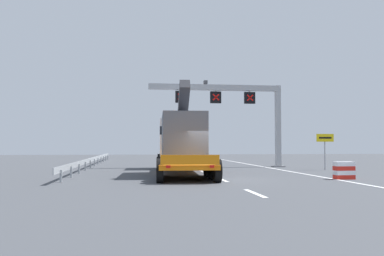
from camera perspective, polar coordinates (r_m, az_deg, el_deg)
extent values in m
plane|color=#424449|center=(21.15, 3.03, -7.13)|extent=(112.00, 112.00, 0.00)
cube|color=silver|center=(15.42, 8.64, -8.87)|extent=(0.20, 2.60, 0.01)
cube|color=silver|center=(21.21, 4.14, -7.10)|extent=(0.20, 2.60, 0.01)
cube|color=silver|center=(27.09, 1.60, -6.07)|extent=(0.20, 2.60, 0.01)
cube|color=silver|center=(33.01, -0.03, -5.40)|extent=(0.20, 2.60, 0.01)
cube|color=silver|center=(38.96, -1.16, -4.93)|extent=(0.20, 2.60, 0.01)
cube|color=silver|center=(44.91, -1.99, -4.59)|extent=(0.20, 2.60, 0.01)
cube|color=silver|center=(50.87, -2.62, -4.33)|extent=(0.20, 2.60, 0.01)
cube|color=silver|center=(56.84, -3.12, -4.12)|extent=(0.20, 2.60, 0.01)
cube|color=silver|center=(62.81, -3.53, -3.95)|extent=(0.20, 2.60, 0.01)
cube|color=silver|center=(68.79, -3.86, -3.81)|extent=(0.20, 2.60, 0.01)
cube|color=silver|center=(74.77, -4.14, -3.69)|extent=(0.20, 2.60, 0.01)
cube|color=silver|center=(80.75, -4.38, -3.59)|extent=(0.20, 2.60, 0.01)
cube|color=silver|center=(86.73, -4.59, -3.50)|extent=(0.20, 2.60, 0.01)
cube|color=silver|center=(34.27, 9.65, -5.26)|extent=(0.20, 63.00, 0.01)
cube|color=#9EA0A5|center=(34.25, 11.74, 0.26)|extent=(0.40, 0.40, 6.59)
cube|color=slate|center=(34.26, 11.78, -5.18)|extent=(0.90, 0.90, 0.08)
cube|color=#9EA0A5|center=(33.21, 3.27, 5.57)|extent=(10.65, 0.44, 0.44)
cube|color=#4C4C51|center=(33.13, 1.87, 6.29)|extent=(0.28, 0.40, 0.28)
cube|color=black|center=(33.73, 7.93, 4.12)|extent=(0.87, 0.24, 0.93)
cube|color=#9EA0A5|center=(33.79, 7.92, 4.99)|extent=(0.08, 0.08, 0.16)
cube|color=red|center=(33.61, 7.99, 4.14)|extent=(0.54, 0.02, 0.54)
cube|color=red|center=(33.61, 7.99, 4.14)|extent=(0.54, 0.02, 0.54)
cube|color=black|center=(33.11, 3.27, 4.22)|extent=(0.87, 0.24, 0.93)
cube|color=#9EA0A5|center=(33.17, 3.27, 5.11)|extent=(0.08, 0.08, 0.16)
cube|color=red|center=(32.98, 3.31, 4.25)|extent=(0.54, 0.02, 0.54)
cube|color=red|center=(32.98, 3.31, 4.25)|extent=(0.54, 0.02, 0.54)
cube|color=black|center=(32.71, -1.54, 4.30)|extent=(0.87, 0.24, 0.93)
cube|color=#9EA0A5|center=(32.78, -1.53, 5.20)|extent=(0.08, 0.08, 0.16)
cube|color=red|center=(32.59, -1.51, 4.33)|extent=(0.54, 0.02, 0.54)
cube|color=red|center=(32.59, -1.51, 4.33)|extent=(0.54, 0.02, 0.54)
cube|color=orange|center=(23.94, -1.26, -4.82)|extent=(3.27, 10.52, 0.24)
cube|color=orange|center=(18.66, -0.27, -4.39)|extent=(2.66, 0.20, 0.44)
cylinder|color=black|center=(19.41, -4.45, -5.93)|extent=(0.37, 1.11, 1.10)
cylinder|color=black|center=(19.61, 3.51, -5.89)|extent=(0.37, 1.11, 1.10)
cylinder|color=black|center=(20.46, -4.46, -5.74)|extent=(0.37, 1.11, 1.10)
cylinder|color=black|center=(20.65, 3.09, -5.71)|extent=(0.37, 1.11, 1.10)
cylinder|color=black|center=(21.51, -4.48, -5.58)|extent=(0.37, 1.11, 1.10)
cylinder|color=black|center=(21.69, 2.71, -5.55)|extent=(0.37, 1.11, 1.10)
cylinder|color=black|center=(22.56, -4.49, -5.43)|extent=(0.37, 1.11, 1.10)
cylinder|color=black|center=(22.73, 2.36, -5.41)|extent=(0.37, 1.11, 1.10)
cylinder|color=black|center=(23.60, -4.50, -5.29)|extent=(0.37, 1.11, 1.10)
cylinder|color=black|center=(23.77, 2.05, -5.27)|extent=(0.37, 1.11, 1.10)
cube|color=silver|center=(31.01, -2.06, -1.73)|extent=(2.72, 3.31, 3.10)
cube|color=black|center=(31.02, -2.05, -0.44)|extent=(2.75, 3.34, 0.60)
cylinder|color=black|center=(31.88, -4.45, -4.52)|extent=(0.39, 1.11, 1.10)
cylinder|color=black|center=(31.99, 0.18, -4.52)|extent=(0.39, 1.11, 1.10)
cylinder|color=black|center=(29.88, -4.43, -4.67)|extent=(0.39, 1.11, 1.10)
cylinder|color=black|center=(30.00, 0.51, -4.67)|extent=(0.39, 1.11, 1.10)
cube|color=#565B66|center=(24.32, -1.31, -1.32)|extent=(2.64, 5.82, 2.70)
cube|color=#2D2D33|center=(23.58, -1.18, 3.46)|extent=(0.69, 2.96, 2.29)
cube|color=red|center=(18.58, -3.28, -5.32)|extent=(0.20, 0.07, 0.12)
cube|color=red|center=(18.74, 2.74, -5.29)|extent=(0.20, 0.07, 0.12)
cylinder|color=#9EA0A5|center=(30.81, 17.80, -3.15)|extent=(0.10, 0.10, 2.54)
cube|color=yellow|center=(30.76, 17.82, -1.29)|extent=(1.26, 0.06, 0.55)
cube|color=black|center=(30.73, 17.85, -1.29)|extent=(0.91, 0.01, 0.12)
cube|color=red|center=(22.88, 20.17, -6.34)|extent=(1.02, 0.54, 0.23)
cube|color=white|center=(22.86, 20.16, -5.78)|extent=(1.02, 0.54, 0.22)
cube|color=red|center=(22.85, 20.15, -5.22)|extent=(1.02, 0.54, 0.23)
cube|color=white|center=(22.84, 20.15, -4.65)|extent=(1.02, 0.54, 0.23)
cube|color=#999EA3|center=(35.50, -13.35, -4.16)|extent=(0.04, 33.12, 0.32)
cube|color=#999EA3|center=(20.61, -17.58, -6.31)|extent=(0.10, 0.10, 0.60)
cube|color=#999EA3|center=(23.57, -16.28, -5.82)|extent=(0.10, 0.10, 0.60)
cube|color=#999EA3|center=(26.54, -15.27, -5.43)|extent=(0.10, 0.10, 0.60)
cube|color=#999EA3|center=(29.52, -14.46, -5.12)|extent=(0.10, 0.10, 0.60)
cube|color=#999EA3|center=(32.51, -13.80, -4.86)|extent=(0.10, 0.10, 0.60)
cube|color=#999EA3|center=(35.50, -13.26, -4.65)|extent=(0.10, 0.10, 0.60)
cube|color=#999EA3|center=(38.50, -12.80, -4.47)|extent=(0.10, 0.10, 0.60)
cube|color=#999EA3|center=(41.49, -12.40, -4.31)|extent=(0.10, 0.10, 0.60)
cube|color=#999EA3|center=(44.49, -12.06, -4.18)|extent=(0.10, 0.10, 0.60)
cube|color=#999EA3|center=(47.49, -11.77, -4.06)|extent=(0.10, 0.10, 0.60)
cube|color=#999EA3|center=(50.49, -11.50, -3.96)|extent=(0.10, 0.10, 0.60)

